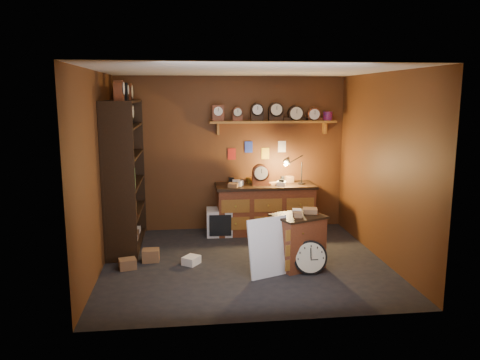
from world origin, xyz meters
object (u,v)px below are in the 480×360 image
low_cabinet (298,239)px  workbench (265,206)px  big_round_clock (310,257)px  shelving_unit (123,168)px

low_cabinet → workbench: bearing=72.6°
low_cabinet → big_round_clock: size_ratio=1.79×
shelving_unit → big_round_clock: bearing=-30.0°
low_cabinet → big_round_clock: 0.35m
big_round_clock → shelving_unit: bearing=150.0°
workbench → big_round_clock: (0.27, -2.00, -0.25)m
shelving_unit → big_round_clock: 3.18m
shelving_unit → workbench: 2.52m
workbench → low_cabinet: workbench is taller
shelving_unit → low_cabinet: (2.51, -1.23, -0.85)m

